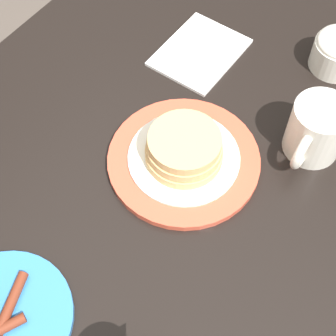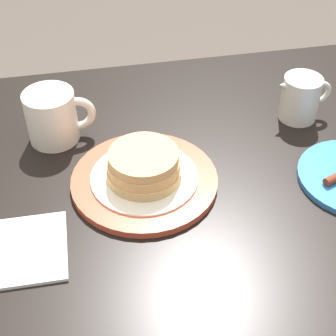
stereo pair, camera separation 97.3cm
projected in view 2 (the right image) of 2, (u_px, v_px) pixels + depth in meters
The scene contains 5 objects.
dining_table at pixel (181, 239), 0.93m from camera, with size 1.44×0.81×0.77m.
pancake_plate at pixel (144, 174), 0.84m from camera, with size 0.24×0.24×0.07m.
coffee_mug at pixel (53, 116), 0.91m from camera, with size 0.12×0.09×0.10m.
creamer_pitcher at pixel (300, 97), 0.96m from camera, with size 0.11×0.07×0.09m.
napkin at pixel (9, 252), 0.74m from camera, with size 0.17×0.13×0.01m.
Camera 2 is at (-0.14, -0.59, 1.36)m, focal length 55.00 mm.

